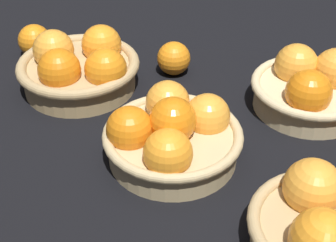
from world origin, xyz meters
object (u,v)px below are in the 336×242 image
at_px(loose_orange_front_gap, 174,58).
at_px(basket_near_right, 80,67).
at_px(basket_near_left, 310,87).
at_px(basket_center, 171,134).
at_px(loose_orange_back_gap, 35,41).
at_px(basket_far_left, 329,229).

bearing_deg(loose_orange_front_gap, basket_near_right, 24.02).
bearing_deg(basket_near_left, basket_center, 35.72).
height_order(basket_center, loose_orange_back_gap, basket_center).
bearing_deg(loose_orange_back_gap, basket_near_right, 138.22).
distance_m(basket_far_left, loose_orange_back_gap, 0.74).
xyz_separation_m(basket_far_left, basket_center, (0.22, -0.17, 0.00)).
relative_size(basket_far_left, basket_near_left, 0.96).
bearing_deg(basket_near_left, basket_near_right, -2.32).
xyz_separation_m(basket_center, basket_near_right, (0.20, -0.19, 0.00)).
xyz_separation_m(basket_near_left, basket_near_right, (0.44, -0.02, 0.00)).
distance_m(basket_center, basket_near_right, 0.28).
height_order(basket_near_left, basket_near_right, basket_near_right).
xyz_separation_m(basket_far_left, loose_orange_back_gap, (0.56, -0.48, -0.01)).
height_order(basket_center, basket_near_left, basket_center).
height_order(basket_far_left, basket_near_right, basket_near_right).
xyz_separation_m(loose_orange_front_gap, loose_orange_back_gap, (0.31, -0.04, 0.00)).
bearing_deg(basket_center, basket_near_left, -144.28).
bearing_deg(basket_near_right, basket_far_left, 139.71).
relative_size(basket_far_left, basket_near_right, 0.87).
distance_m(basket_near_left, basket_near_right, 0.44).
bearing_deg(basket_center, basket_near_right, -43.42).
height_order(basket_far_left, loose_orange_back_gap, basket_far_left).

